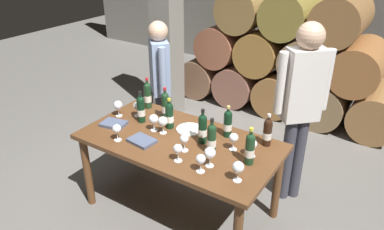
# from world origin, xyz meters

# --- Properties ---
(ground_plane) EXTENTS (14.00, 14.00, 0.00)m
(ground_plane) POSITION_xyz_m (0.00, 0.00, 0.00)
(ground_plane) COLOR #66635E
(barrel_stack) EXTENTS (3.12, 0.90, 1.69)m
(barrel_stack) POSITION_xyz_m (0.00, 2.60, 0.75)
(barrel_stack) COLOR brown
(barrel_stack) RESTS_ON ground_plane
(stone_pillar) EXTENTS (0.32, 0.32, 2.60)m
(stone_pillar) POSITION_xyz_m (-1.30, 1.60, 1.30)
(stone_pillar) COLOR slate
(stone_pillar) RESTS_ON ground_plane
(dining_table) EXTENTS (1.70, 0.90, 0.76)m
(dining_table) POSITION_xyz_m (0.00, 0.00, 0.67)
(dining_table) COLOR brown
(dining_table) RESTS_ON ground_plane
(wine_bottle_0) EXTENTS (0.07, 0.07, 0.31)m
(wine_bottle_0) POSITION_xyz_m (-0.33, 0.26, 0.89)
(wine_bottle_0) COLOR #19381E
(wine_bottle_0) RESTS_ON dining_table
(wine_bottle_1) EXTENTS (0.07, 0.07, 0.31)m
(wine_bottle_1) POSITION_xyz_m (0.65, 0.00, 0.89)
(wine_bottle_1) COLOR #19381E
(wine_bottle_1) RESTS_ON dining_table
(wine_bottle_2) EXTENTS (0.07, 0.07, 0.29)m
(wine_bottle_2) POSITION_xyz_m (0.31, 0.28, 0.88)
(wine_bottle_2) COLOR black
(wine_bottle_2) RESTS_ON dining_table
(wine_bottle_3) EXTENTS (0.07, 0.07, 0.29)m
(wine_bottle_3) POSITION_xyz_m (-0.19, 0.13, 0.89)
(wine_bottle_3) COLOR black
(wine_bottle_3) RESTS_ON dining_table
(wine_bottle_4) EXTENTS (0.07, 0.07, 0.28)m
(wine_bottle_4) POSITION_xyz_m (0.65, 0.33, 0.88)
(wine_bottle_4) COLOR black
(wine_bottle_4) RESTS_ON dining_table
(wine_bottle_5) EXTENTS (0.07, 0.07, 0.31)m
(wine_bottle_5) POSITION_xyz_m (0.19, 0.07, 0.89)
(wine_bottle_5) COLOR black
(wine_bottle_5) RESTS_ON dining_table
(wine_bottle_6) EXTENTS (0.07, 0.07, 0.30)m
(wine_bottle_6) POSITION_xyz_m (-0.48, 0.08, 0.89)
(wine_bottle_6) COLOR black
(wine_bottle_6) RESTS_ON dining_table
(wine_bottle_7) EXTENTS (0.07, 0.07, 0.31)m
(wine_bottle_7) POSITION_xyz_m (0.34, -0.04, 0.89)
(wine_bottle_7) COLOR #19381E
(wine_bottle_7) RESTS_ON dining_table
(wine_bottle_8) EXTENTS (0.07, 0.07, 0.32)m
(wine_bottle_8) POSITION_xyz_m (-0.62, 0.35, 0.90)
(wine_bottle_8) COLOR #19381E
(wine_bottle_8) RESTS_ON dining_table
(wine_glass_0) EXTENTS (0.08, 0.08, 0.15)m
(wine_glass_0) POSITION_xyz_m (0.46, 0.11, 0.87)
(wine_glass_0) COLOR white
(wine_glass_0) RESTS_ON dining_table
(wine_glass_1) EXTENTS (0.07, 0.07, 0.15)m
(wine_glass_1) POSITION_xyz_m (-0.59, 0.14, 0.86)
(wine_glass_1) COLOR white
(wine_glass_1) RESTS_ON dining_table
(wine_glass_2) EXTENTS (0.07, 0.07, 0.15)m
(wine_glass_2) POSITION_xyz_m (0.18, -0.27, 0.87)
(wine_glass_2) COLOR white
(wine_glass_2) RESTS_ON dining_table
(wine_glass_3) EXTENTS (0.09, 0.09, 0.16)m
(wine_glass_3) POSITION_xyz_m (0.67, -0.24, 0.87)
(wine_glass_3) COLOR white
(wine_glass_3) RESTS_ON dining_table
(wine_glass_4) EXTENTS (0.08, 0.08, 0.15)m
(wine_glass_4) POSITION_xyz_m (0.62, 0.10, 0.87)
(wine_glass_4) COLOR white
(wine_glass_4) RESTS_ON dining_table
(wine_glass_5) EXTENTS (0.07, 0.07, 0.15)m
(wine_glass_5) POSITION_xyz_m (0.40, -0.29, 0.87)
(wine_glass_5) COLOR white
(wine_glass_5) RESTS_ON dining_table
(wine_glass_6) EXTENTS (0.09, 0.09, 0.16)m
(wine_glass_6) POSITION_xyz_m (-0.18, 0.02, 0.87)
(wine_glass_6) COLOR white
(wine_glass_6) RESTS_ON dining_table
(wine_glass_7) EXTENTS (0.07, 0.07, 0.15)m
(wine_glass_7) POSITION_xyz_m (0.13, -0.12, 0.86)
(wine_glass_7) COLOR white
(wine_glass_7) RESTS_ON dining_table
(wine_glass_8) EXTENTS (0.08, 0.08, 0.16)m
(wine_glass_8) POSITION_xyz_m (-0.28, 0.01, 0.87)
(wine_glass_8) COLOR white
(wine_glass_8) RESTS_ON dining_table
(wine_glass_9) EXTENTS (0.08, 0.08, 0.15)m
(wine_glass_9) POSITION_xyz_m (-0.43, -0.29, 0.87)
(wine_glass_9) COLOR white
(wine_glass_9) RESTS_ON dining_table
(wine_glass_10) EXTENTS (0.09, 0.09, 0.16)m
(wine_glass_10) POSITION_xyz_m (0.42, -0.19, 0.87)
(wine_glass_10) COLOR white
(wine_glass_10) RESTS_ON dining_table
(wine_glass_11) EXTENTS (0.08, 0.08, 0.16)m
(wine_glass_11) POSITION_xyz_m (-0.74, 0.05, 0.87)
(wine_glass_11) COLOR white
(wine_glass_11) RESTS_ON dining_table
(tasting_notebook) EXTENTS (0.24, 0.18, 0.03)m
(tasting_notebook) POSITION_xyz_m (-0.24, -0.20, 0.77)
(tasting_notebook) COLOR #4C5670
(tasting_notebook) RESTS_ON dining_table
(leather_ledger) EXTENTS (0.25, 0.20, 0.03)m
(leather_ledger) POSITION_xyz_m (-0.65, -0.11, 0.77)
(leather_ledger) COLOR #4C5670
(leather_ledger) RESTS_ON dining_table
(serving_plate) EXTENTS (0.24, 0.24, 0.01)m
(serving_plate) POSITION_xyz_m (-0.02, 0.19, 0.77)
(serving_plate) COLOR white
(serving_plate) RESTS_ON dining_table
(sommelier_presenting) EXTENTS (0.38, 0.37, 1.72)m
(sommelier_presenting) POSITION_xyz_m (0.77, 0.75, 1.04)
(sommelier_presenting) COLOR #383842
(sommelier_presenting) RESTS_ON ground_plane
(taster_seated_left) EXTENTS (0.38, 0.37, 1.54)m
(taster_seated_left) POSITION_xyz_m (-0.75, 0.72, 0.92)
(taster_seated_left) COLOR #383842
(taster_seated_left) RESTS_ON ground_plane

